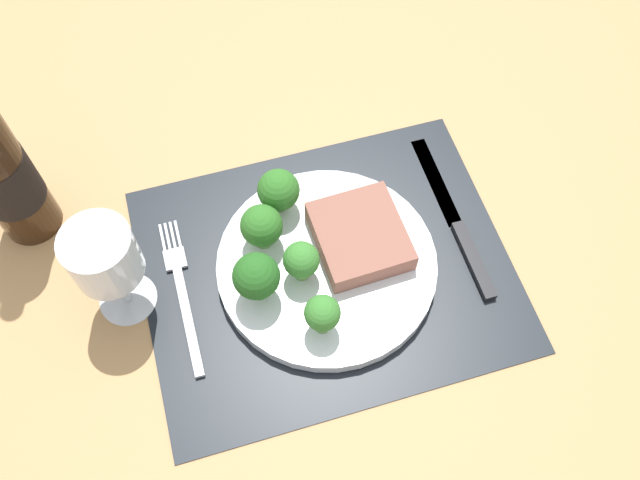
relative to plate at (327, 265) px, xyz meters
The scene contains 12 objects.
ground_plane 2.60cm from the plate, ahead, with size 140.00×110.00×3.00cm, color tan.
placemat 0.95cm from the plate, ahead, with size 40.85×32.90×0.30cm, color black.
plate is the anchor object (origin of this frame).
steak 4.91cm from the plate, 17.40° to the left, with size 9.48×10.47×2.75cm, color #8C5647.
broccoli_near_fork 9.65cm from the plate, 168.15° to the right, with size 4.99×4.99×6.80cm.
broccoli_back_left 5.21cm from the plate, 165.76° to the right, with size 3.95×3.95×5.51cm.
broccoli_front_edge 8.61cm from the plate, 143.97° to the left, with size 4.69×4.69×5.86cm.
broccoli_near_steak 8.87cm from the plate, 110.18° to the right, with size 3.79×3.79×5.62cm.
broccoli_center 9.89cm from the plate, 110.76° to the left, with size 4.79×4.79×5.92cm.
fork 16.28cm from the plate, behind, with size 2.40×19.20×0.50cm.
knife 16.17cm from the plate, ahead, with size 1.80×23.00×0.80cm.
wine_glass 23.84cm from the plate, behind, with size 7.10×7.10×13.57cm.
Camera 1 is at (-10.38, -32.66, 68.64)cm, focal length 38.02 mm.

